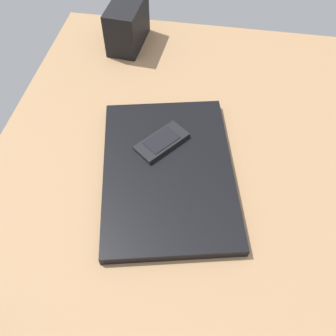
# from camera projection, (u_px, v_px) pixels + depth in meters

# --- Properties ---
(desk_surface) EXTENTS (1.20, 0.80, 0.03)m
(desk_surface) POSITION_uv_depth(u_px,v_px,m) (178.00, 215.00, 0.70)
(desk_surface) COLOR #9E7751
(desk_surface) RESTS_ON ground
(laptop_closed) EXTENTS (0.41, 0.32, 0.02)m
(laptop_closed) POSITION_uv_depth(u_px,v_px,m) (168.00, 171.00, 0.73)
(laptop_closed) COLOR black
(laptop_closed) RESTS_ON desk_surface
(cell_phone_on_laptop) EXTENTS (0.12, 0.11, 0.01)m
(cell_phone_on_laptop) POSITION_uv_depth(u_px,v_px,m) (162.00, 142.00, 0.76)
(cell_phone_on_laptop) COLOR black
(cell_phone_on_laptop) RESTS_ON laptop_closed
(desk_organizer) EXTENTS (0.15, 0.09, 0.11)m
(desk_organizer) POSITION_uv_depth(u_px,v_px,m) (127.00, 24.00, 0.95)
(desk_organizer) COLOR black
(desk_organizer) RESTS_ON desk_surface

